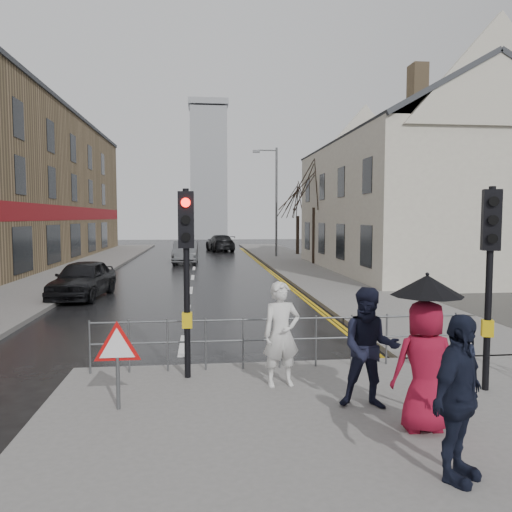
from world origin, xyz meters
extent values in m
plane|color=black|center=(0.00, 0.00, 0.00)|extent=(120.00, 120.00, 0.00)
cube|color=#605E5B|center=(3.00, -3.50, 0.07)|extent=(10.00, 9.00, 0.14)
cube|color=#605E5B|center=(-6.50, 23.00, 0.07)|extent=(4.00, 44.00, 0.14)
cube|color=#605E5B|center=(6.50, 25.00, 0.07)|extent=(4.00, 40.00, 0.14)
cube|color=#605E5B|center=(6.50, 3.00, 0.07)|extent=(4.00, 4.20, 0.14)
cube|color=beige|center=(12.00, 18.00, 3.50)|extent=(9.00, 16.00, 7.00)
cube|color=#8F7552|center=(10.50, 14.00, 9.20)|extent=(0.70, 0.90, 1.80)
cube|color=#8F7552|center=(13.20, 22.00, 9.20)|extent=(0.70, 0.90, 1.80)
cube|color=gray|center=(1.50, 62.00, 9.00)|extent=(5.00, 5.00, 18.00)
cylinder|color=black|center=(0.20, 0.20, 1.84)|extent=(0.11, 0.11, 3.40)
cube|color=black|center=(0.20, 0.20, 2.99)|extent=(0.28, 0.22, 1.00)
cylinder|color=#FF0C07|center=(0.20, 0.06, 3.29)|extent=(0.16, 0.04, 0.16)
cylinder|color=black|center=(0.20, 0.06, 2.99)|extent=(0.16, 0.04, 0.16)
cylinder|color=black|center=(0.20, 0.06, 2.69)|extent=(0.16, 0.04, 0.16)
cube|color=gold|center=(0.20, 0.20, 1.19)|extent=(0.18, 0.14, 0.28)
cylinder|color=black|center=(5.20, -1.00, 1.84)|extent=(0.11, 0.11, 3.40)
cube|color=black|center=(5.20, -1.00, 2.99)|extent=(0.34, 0.30, 1.00)
cylinder|color=black|center=(5.15, -1.13, 3.29)|extent=(0.16, 0.09, 0.16)
cylinder|color=black|center=(5.15, -1.13, 2.99)|extent=(0.16, 0.09, 0.16)
cylinder|color=black|center=(5.15, -1.13, 2.69)|extent=(0.16, 0.09, 0.16)
cube|color=gold|center=(5.20, -1.00, 1.19)|extent=(0.22, 0.19, 0.28)
cylinder|color=#595B5E|center=(-1.60, 0.60, 0.64)|extent=(0.04, 0.04, 1.00)
cylinder|color=#595B5E|center=(5.50, 0.60, 0.64)|extent=(0.04, 0.04, 1.00)
cylinder|color=#595B5E|center=(1.95, 0.60, 1.09)|extent=(7.10, 0.04, 0.04)
cylinder|color=#595B5E|center=(1.95, 0.60, 0.69)|extent=(7.10, 0.04, 0.04)
cylinder|color=#595B5E|center=(-0.80, -1.20, 0.56)|extent=(0.06, 0.06, 0.85)
cylinder|color=red|center=(-0.80, -1.20, 1.09)|extent=(0.80, 0.03, 0.80)
cylinder|color=white|center=(-0.80, -1.22, 1.09)|extent=(0.60, 0.03, 0.60)
cylinder|color=#595B5E|center=(6.00, 28.00, 4.14)|extent=(0.16, 0.16, 8.00)
cylinder|color=#595B5E|center=(5.30, 28.00, 7.94)|extent=(1.40, 0.10, 0.10)
cube|color=#595B5E|center=(4.50, 28.00, 7.84)|extent=(0.50, 0.25, 0.18)
cylinder|color=#30241A|center=(7.50, 22.00, 1.89)|extent=(0.26, 0.26, 3.50)
cylinder|color=#30241A|center=(8.00, 30.00, 1.64)|extent=(0.26, 0.26, 3.00)
imported|color=silver|center=(1.82, -0.41, 1.04)|extent=(0.71, 0.53, 1.80)
imported|color=black|center=(2.99, -1.55, 1.06)|extent=(1.04, 0.89, 1.84)
imported|color=maroon|center=(3.45, -2.42, 1.03)|extent=(0.89, 0.60, 1.79)
cylinder|color=black|center=(3.45, -2.42, 1.13)|extent=(0.02, 0.02, 1.99)
cone|color=black|center=(3.45, -2.42, 2.13)|extent=(0.96, 0.96, 0.28)
imported|color=black|center=(3.25, -3.69, 1.07)|extent=(1.13, 1.04, 1.85)
imported|color=black|center=(-4.00, 10.52, 0.71)|extent=(2.07, 4.33, 1.43)
imported|color=#4E5054|center=(-0.60, 24.42, 0.73)|extent=(1.62, 4.44, 1.46)
imported|color=black|center=(2.11, 36.01, 0.74)|extent=(2.70, 5.30, 1.47)
camera|label=1|loc=(0.47, -8.72, 3.03)|focal=35.00mm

